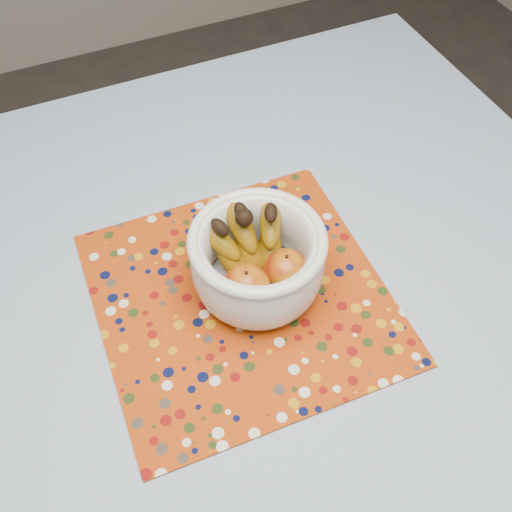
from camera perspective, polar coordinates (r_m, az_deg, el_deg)
name	(u,v)px	position (r m, az deg, el deg)	size (l,w,h in m)	color
table	(249,369)	(0.94, -0.65, -10.70)	(1.20, 1.20, 0.75)	brown
tablecloth	(249,343)	(0.87, -0.70, -8.24)	(1.32, 1.32, 0.01)	#6178A2
placemat	(241,297)	(0.90, -1.41, -3.91)	(0.42, 0.42, 0.00)	#9A3208
fruit_bowl	(255,256)	(0.86, -0.07, 0.01)	(0.20, 0.20, 0.14)	silver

